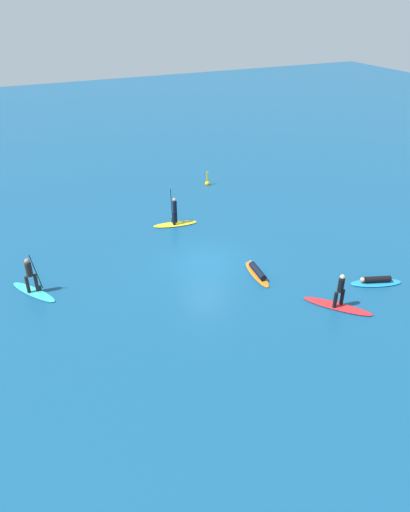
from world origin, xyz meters
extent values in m
plane|color=navy|center=(0.00, 0.00, 0.00)|extent=(120.00, 120.00, 0.00)
ellipsoid|color=#33C6CC|center=(-8.92, 1.02, 0.04)|extent=(2.14, 2.89, 0.08)
cylinder|color=black|center=(-9.13, 1.02, 0.54)|extent=(0.23, 0.23, 0.92)
cylinder|color=black|center=(-8.71, 1.03, 0.54)|extent=(0.23, 0.23, 0.92)
cylinder|color=black|center=(-8.92, 1.02, 1.35)|extent=(0.43, 0.43, 0.69)
sphere|color=#A37556|center=(-8.92, 1.02, 1.82)|extent=(0.36, 0.36, 0.26)
cylinder|color=black|center=(-8.63, 1.03, 1.14)|extent=(0.38, 0.26, 2.08)
cube|color=black|center=(-8.63, 1.03, 0.14)|extent=(0.20, 0.16, 0.32)
ellipsoid|color=yellow|center=(0.30, 5.22, 0.05)|extent=(2.91, 1.18, 0.10)
cylinder|color=black|center=(0.40, 5.35, 0.54)|extent=(0.21, 0.21, 0.89)
cylinder|color=black|center=(0.19, 5.10, 0.54)|extent=(0.21, 0.21, 0.89)
cylinder|color=black|center=(0.30, 5.22, 1.30)|extent=(0.32, 0.32, 0.64)
sphere|color=tan|center=(0.30, 5.22, 1.73)|extent=(0.24, 0.24, 0.21)
cylinder|color=black|center=(0.19, 5.49, 1.21)|extent=(0.11, 0.39, 2.21)
cube|color=black|center=(0.19, 5.49, 0.16)|extent=(0.09, 0.21, 0.32)
ellipsoid|color=#1E8CD1|center=(7.16, -5.44, 0.05)|extent=(2.77, 1.61, 0.09)
cylinder|color=black|center=(7.21, -5.46, 0.25)|extent=(1.38, 0.75, 0.32)
sphere|color=tan|center=(6.46, -5.19, 0.27)|extent=(0.33, 0.33, 0.26)
ellipsoid|color=orange|center=(2.03, -2.17, 0.05)|extent=(0.87, 2.72, 0.09)
cylinder|color=black|center=(2.02, -2.22, 0.27)|extent=(0.51, 1.55, 0.35)
sphere|color=#A37556|center=(2.11, -1.34, 0.29)|extent=(0.27, 0.27, 0.25)
ellipsoid|color=red|center=(4.06, -6.26, 0.05)|extent=(2.61, 2.95, 0.10)
cylinder|color=black|center=(4.29, -6.22, 0.50)|extent=(0.25, 0.25, 0.80)
cylinder|color=black|center=(3.84, -6.30, 0.50)|extent=(0.25, 0.25, 0.80)
cylinder|color=black|center=(4.06, -6.26, 1.24)|extent=(0.40, 0.40, 0.69)
sphere|color=beige|center=(4.06, -6.26, 1.70)|extent=(0.32, 0.32, 0.23)
sphere|color=yellow|center=(5.10, 10.67, 0.10)|extent=(0.39, 0.39, 0.39)
cylinder|color=yellow|center=(5.10, 10.67, 0.52)|extent=(0.12, 0.12, 1.05)
camera|label=1|loc=(-9.23, -20.13, 13.28)|focal=32.99mm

